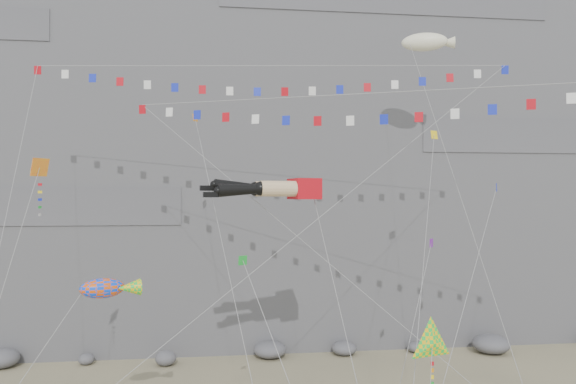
# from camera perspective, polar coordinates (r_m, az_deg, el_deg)

# --- Properties ---
(cliff) EXTENTS (80.00, 28.00, 50.00)m
(cliff) POSITION_cam_1_polar(r_m,az_deg,el_deg) (60.59, -3.23, 11.22)
(cliff) COLOR slate
(cliff) RESTS_ON ground
(talus_boulders) EXTENTS (60.00, 3.00, 1.20)m
(talus_boulders) POSITION_cam_1_polar(r_m,az_deg,el_deg) (46.05, -1.84, -15.77)
(talus_boulders) COLOR slate
(talus_boulders) RESTS_ON ground
(legs_kite) EXTENTS (7.39, 13.46, 18.04)m
(legs_kite) POSITION_cam_1_polar(r_m,az_deg,el_deg) (31.52, -1.48, 0.31)
(legs_kite) COLOR red
(legs_kite) RESTS_ON ground
(flag_banner_upper) EXTENTS (29.68, 14.60, 28.23)m
(flag_banner_upper) POSITION_cam_1_polar(r_m,az_deg,el_deg) (36.75, -1.77, 12.67)
(flag_banner_upper) COLOR red
(flag_banner_upper) RESTS_ON ground
(flag_banner_lower) EXTENTS (25.70, 11.39, 21.19)m
(flag_banner_lower) POSITION_cam_1_polar(r_m,az_deg,el_deg) (31.76, 8.04, 9.84)
(flag_banner_lower) COLOR red
(flag_banner_lower) RESTS_ON ground
(harlequin_kite) EXTENTS (3.55, 6.20, 15.45)m
(harlequin_kite) POSITION_cam_1_polar(r_m,az_deg,el_deg) (30.69, -23.92, 2.23)
(harlequin_kite) COLOR red
(harlequin_kite) RESTS_ON ground
(fish_windsock) EXTENTS (7.40, 7.68, 11.81)m
(fish_windsock) POSITION_cam_1_polar(r_m,az_deg,el_deg) (29.87, -18.37, -9.30)
(fish_windsock) COLOR #EC4F0C
(fish_windsock) RESTS_ON ground
(delta_kite) EXTENTS (2.84, 3.66, 8.14)m
(delta_kite) POSITION_cam_1_polar(r_m,az_deg,el_deg) (25.00, 14.45, -14.74)
(delta_kite) COLOR yellow
(delta_kite) RESTS_ON ground
(blimp_windsock) EXTENTS (4.36, 14.75, 27.34)m
(blimp_windsock) POSITION_cam_1_polar(r_m,az_deg,el_deg) (42.73, 13.71, 14.52)
(blimp_windsock) COLOR #F8F4CC
(blimp_windsock) RESTS_ON ground
(small_kite_a) EXTENTS (4.52, 15.18, 23.37)m
(small_kite_a) POSITION_cam_1_polar(r_m,az_deg,el_deg) (36.76, -9.27, 6.77)
(small_kite_a) COLOR orange
(small_kite_a) RESTS_ON ground
(small_kite_b) EXTENTS (8.06, 12.77, 17.27)m
(small_kite_b) POSITION_cam_1_polar(r_m,az_deg,el_deg) (35.19, 14.29, -5.34)
(small_kite_b) COLOR purple
(small_kite_b) RESTS_ON ground
(small_kite_c) EXTENTS (4.15, 9.29, 13.39)m
(small_kite_c) POSITION_cam_1_polar(r_m,az_deg,el_deg) (28.11, -4.47, -7.35)
(small_kite_c) COLOR green
(small_kite_c) RESTS_ON ground
(small_kite_d) EXTENTS (7.91, 15.31, 23.37)m
(small_kite_d) POSITION_cam_1_polar(r_m,az_deg,el_deg) (37.31, 14.60, 5.21)
(small_kite_d) COLOR yellow
(small_kite_d) RESTS_ON ground
(small_kite_e) EXTENTS (9.13, 9.51, 18.09)m
(small_kite_e) POSITION_cam_1_polar(r_m,az_deg,el_deg) (34.90, 20.32, -0.00)
(small_kite_e) COLOR #1525BC
(small_kite_e) RESTS_ON ground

